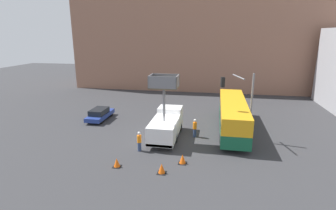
{
  "coord_description": "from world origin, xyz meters",
  "views": [
    {
      "loc": [
        3.98,
        -22.98,
        9.88
      ],
      "look_at": [
        -0.55,
        1.51,
        3.11
      ],
      "focal_mm": 28.0,
      "sensor_mm": 36.0,
      "label": 1
    }
  ],
  "objects_px": {
    "city_bus": "(233,113)",
    "road_worker_near_truck": "(139,141)",
    "traffic_light_pole": "(242,97)",
    "traffic_cone_far_side": "(162,169)",
    "road_worker_directing": "(195,128)",
    "parked_car_curbside": "(100,114)",
    "traffic_cone_mid_road": "(117,163)",
    "utility_truck": "(166,123)",
    "traffic_cone_near_truck": "(183,159)"
  },
  "relations": [
    {
      "from": "utility_truck",
      "to": "traffic_light_pole",
      "type": "relative_size",
      "value": 1.01
    },
    {
      "from": "traffic_light_pole",
      "to": "traffic_cone_near_truck",
      "type": "relative_size",
      "value": 8.64
    },
    {
      "from": "traffic_light_pole",
      "to": "city_bus",
      "type": "bearing_deg",
      "value": 99.74
    },
    {
      "from": "city_bus",
      "to": "traffic_cone_near_truck",
      "type": "height_order",
      "value": "city_bus"
    },
    {
      "from": "utility_truck",
      "to": "road_worker_near_truck",
      "type": "relative_size",
      "value": 3.68
    },
    {
      "from": "traffic_cone_mid_road",
      "to": "parked_car_curbside",
      "type": "bearing_deg",
      "value": 120.44
    },
    {
      "from": "traffic_cone_near_truck",
      "to": "traffic_cone_far_side",
      "type": "bearing_deg",
      "value": -126.57
    },
    {
      "from": "utility_truck",
      "to": "traffic_cone_near_truck",
      "type": "xyz_separation_m",
      "value": [
        2.24,
        -4.96,
        -1.15
      ]
    },
    {
      "from": "city_bus",
      "to": "traffic_cone_mid_road",
      "type": "xyz_separation_m",
      "value": [
        -9.09,
        -9.84,
        -1.51
      ]
    },
    {
      "from": "utility_truck",
      "to": "parked_car_curbside",
      "type": "xyz_separation_m",
      "value": [
        -8.87,
        4.16,
        -0.8
      ]
    },
    {
      "from": "parked_car_curbside",
      "to": "road_worker_near_truck",
      "type": "bearing_deg",
      "value": -46.57
    },
    {
      "from": "city_bus",
      "to": "road_worker_directing",
      "type": "height_order",
      "value": "city_bus"
    },
    {
      "from": "traffic_light_pole",
      "to": "road_worker_directing",
      "type": "xyz_separation_m",
      "value": [
        -4.22,
        0.22,
        -3.38
      ]
    },
    {
      "from": "city_bus",
      "to": "road_worker_directing",
      "type": "relative_size",
      "value": 6.65
    },
    {
      "from": "city_bus",
      "to": "road_worker_near_truck",
      "type": "distance_m",
      "value": 10.67
    },
    {
      "from": "utility_truck",
      "to": "road_worker_near_truck",
      "type": "distance_m",
      "value": 3.84
    },
    {
      "from": "traffic_cone_mid_road",
      "to": "traffic_cone_far_side",
      "type": "height_order",
      "value": "traffic_cone_far_side"
    },
    {
      "from": "utility_truck",
      "to": "traffic_cone_far_side",
      "type": "bearing_deg",
      "value": -82.1
    },
    {
      "from": "city_bus",
      "to": "traffic_light_pole",
      "type": "distance_m",
      "value": 3.82
    },
    {
      "from": "utility_truck",
      "to": "road_worker_near_truck",
      "type": "xyz_separation_m",
      "value": [
        -1.75,
        -3.36,
        -0.62
      ]
    },
    {
      "from": "road_worker_near_truck",
      "to": "road_worker_directing",
      "type": "relative_size",
      "value": 0.95
    },
    {
      "from": "utility_truck",
      "to": "traffic_cone_mid_road",
      "type": "relative_size",
      "value": 9.16
    },
    {
      "from": "road_worker_near_truck",
      "to": "traffic_cone_far_side",
      "type": "bearing_deg",
      "value": -3.56
    },
    {
      "from": "city_bus",
      "to": "traffic_cone_near_truck",
      "type": "relative_size",
      "value": 16.54
    },
    {
      "from": "parked_car_curbside",
      "to": "city_bus",
      "type": "bearing_deg",
      "value": -2.78
    },
    {
      "from": "traffic_cone_mid_road",
      "to": "traffic_cone_far_side",
      "type": "xyz_separation_m",
      "value": [
        3.58,
        -0.3,
        0.02
      ]
    },
    {
      "from": "traffic_cone_far_side",
      "to": "parked_car_curbside",
      "type": "xyz_separation_m",
      "value": [
        -9.8,
        10.88,
        0.35
      ]
    },
    {
      "from": "traffic_light_pole",
      "to": "traffic_cone_mid_road",
      "type": "xyz_separation_m",
      "value": [
        -9.58,
        -6.97,
        -3.98
      ]
    },
    {
      "from": "city_bus",
      "to": "road_worker_near_truck",
      "type": "relative_size",
      "value": 6.98
    },
    {
      "from": "city_bus",
      "to": "parked_car_curbside",
      "type": "xyz_separation_m",
      "value": [
        -15.31,
        0.74,
        -1.14
      ]
    },
    {
      "from": "utility_truck",
      "to": "traffic_cone_far_side",
      "type": "relative_size",
      "value": 8.73
    },
    {
      "from": "city_bus",
      "to": "traffic_light_pole",
      "type": "bearing_deg",
      "value": -154.07
    },
    {
      "from": "utility_truck",
      "to": "parked_car_curbside",
      "type": "bearing_deg",
      "value": 154.87
    },
    {
      "from": "city_bus",
      "to": "traffic_cone_mid_road",
      "type": "relative_size",
      "value": 17.38
    },
    {
      "from": "traffic_cone_mid_road",
      "to": "city_bus",
      "type": "bearing_deg",
      "value": 47.25
    },
    {
      "from": "utility_truck",
      "to": "road_worker_directing",
      "type": "distance_m",
      "value": 2.87
    },
    {
      "from": "utility_truck",
      "to": "road_worker_directing",
      "type": "height_order",
      "value": "utility_truck"
    },
    {
      "from": "traffic_light_pole",
      "to": "traffic_cone_far_side",
      "type": "xyz_separation_m",
      "value": [
        -6.0,
        -7.27,
        -3.96
      ]
    },
    {
      "from": "road_worker_near_truck",
      "to": "parked_car_curbside",
      "type": "xyz_separation_m",
      "value": [
        -7.12,
        7.52,
        -0.18
      ]
    },
    {
      "from": "traffic_cone_near_truck",
      "to": "traffic_cone_far_side",
      "type": "distance_m",
      "value": 2.2
    },
    {
      "from": "road_worker_directing",
      "to": "traffic_cone_far_side",
      "type": "xyz_separation_m",
      "value": [
        -1.78,
        -7.49,
        -0.58
      ]
    },
    {
      "from": "traffic_light_pole",
      "to": "road_worker_near_truck",
      "type": "xyz_separation_m",
      "value": [
        -8.68,
        -3.91,
        -3.43
      ]
    },
    {
      "from": "traffic_light_pole",
      "to": "traffic_cone_far_side",
      "type": "distance_m",
      "value": 10.23
    },
    {
      "from": "utility_truck",
      "to": "city_bus",
      "type": "distance_m",
      "value": 7.3
    },
    {
      "from": "traffic_light_pole",
      "to": "traffic_cone_mid_road",
      "type": "distance_m",
      "value": 12.5
    },
    {
      "from": "traffic_light_pole",
      "to": "utility_truck",
      "type": "bearing_deg",
      "value": -175.48
    },
    {
      "from": "road_worker_directing",
      "to": "traffic_cone_mid_road",
      "type": "distance_m",
      "value": 8.99
    },
    {
      "from": "road_worker_near_truck",
      "to": "traffic_cone_far_side",
      "type": "distance_m",
      "value": 4.33
    },
    {
      "from": "traffic_cone_far_side",
      "to": "parked_car_curbside",
      "type": "bearing_deg",
      "value": 132.01
    },
    {
      "from": "city_bus",
      "to": "road_worker_directing",
      "type": "distance_m",
      "value": 4.66
    }
  ]
}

